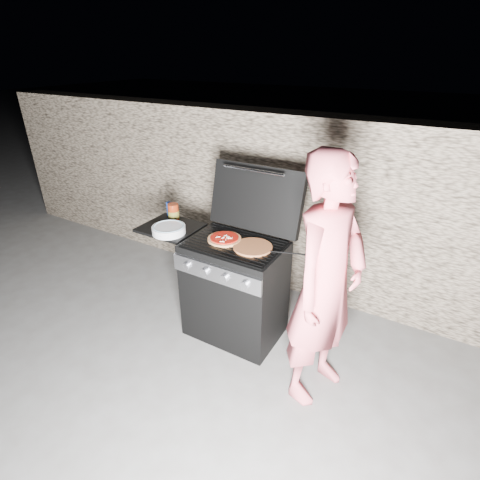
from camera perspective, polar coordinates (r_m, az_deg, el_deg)
The scene contains 10 objects.
ground at distance 3.55m, azimuth -0.72°, elevation -13.60°, with size 50.00×50.00×0.00m, color slate.
stone_wall at distance 3.90m, azimuth 7.19°, elevation 5.56°, with size 8.00×0.35×1.80m, color gray.
gas_grill at distance 3.39m, azimuth -4.41°, elevation -6.31°, with size 1.34×0.79×0.91m, color black, non-canonical shape.
pizza_topped at distance 3.08m, azimuth -2.39°, elevation 0.24°, with size 0.28×0.28×0.03m, color tan, non-canonical shape.
pizza_plain at distance 2.96m, azimuth 1.96°, elevation -1.08°, with size 0.31×0.31×0.02m, color #C26E3C.
sauce_jar at distance 3.51m, azimuth -10.11°, elevation 4.26°, with size 0.10×0.10×0.15m, color maroon.
blue_carton at distance 3.60m, azimuth -10.59°, elevation 4.63°, with size 0.06×0.04×0.14m, color navy.
plate_stack at distance 3.26m, azimuth -10.80°, elevation 1.56°, with size 0.29×0.29×0.07m, color silver.
person at distance 2.58m, azimuth 13.00°, elevation -6.71°, with size 0.66×0.44×1.82m, color #D65A66.
tongs at distance 2.82m, azimuth 8.16°, elevation -2.06°, with size 0.01×0.01×0.44m, color black.
Camera 1 is at (1.40, -2.31, 2.31)m, focal length 28.00 mm.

